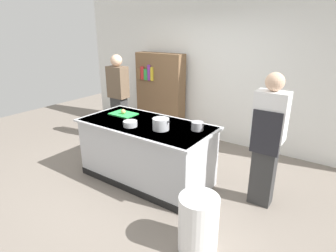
% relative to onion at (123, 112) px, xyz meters
% --- Properties ---
extents(ground_plane, '(10.00, 10.00, 0.00)m').
position_rel_onion_xyz_m(ground_plane, '(0.53, -0.10, -0.96)').
color(ground_plane, slate).
extents(back_wall, '(6.40, 0.12, 3.00)m').
position_rel_onion_xyz_m(back_wall, '(0.53, 2.00, 0.54)').
color(back_wall, white).
rests_on(back_wall, ground_plane).
extents(counter_island, '(1.98, 0.98, 0.90)m').
position_rel_onion_xyz_m(counter_island, '(0.53, -0.10, -0.49)').
color(counter_island, '#B7BABF').
rests_on(counter_island, ground_plane).
extents(cutting_board, '(0.40, 0.28, 0.02)m').
position_rel_onion_xyz_m(cutting_board, '(-0.02, 0.02, -0.05)').
color(cutting_board, green).
rests_on(cutting_board, counter_island).
extents(onion, '(0.07, 0.07, 0.07)m').
position_rel_onion_xyz_m(onion, '(0.00, 0.00, 0.00)').
color(onion, tan).
rests_on(onion, cutting_board).
extents(stock_pot, '(0.29, 0.22, 0.16)m').
position_rel_onion_xyz_m(stock_pot, '(0.87, -0.19, 0.02)').
color(stock_pot, '#B7BABF').
rests_on(stock_pot, counter_island).
extents(sauce_pan, '(0.23, 0.16, 0.11)m').
position_rel_onion_xyz_m(sauce_pan, '(1.27, 0.07, -0.00)').
color(sauce_pan, '#99999E').
rests_on(sauce_pan, counter_island).
extents(mixing_bowl, '(0.19, 0.19, 0.08)m').
position_rel_onion_xyz_m(mixing_bowl, '(0.44, -0.33, -0.02)').
color(mixing_bowl, '#B7BABF').
rests_on(mixing_bowl, counter_island).
extents(trash_bin, '(0.41, 0.41, 0.62)m').
position_rel_onion_xyz_m(trash_bin, '(1.86, -0.91, -0.65)').
color(trash_bin, white).
rests_on(trash_bin, ground_plane).
extents(person_chef, '(0.38, 0.25, 1.72)m').
position_rel_onion_xyz_m(person_chef, '(2.14, 0.28, -0.04)').
color(person_chef, '#323232').
rests_on(person_chef, ground_plane).
extents(person_guest, '(0.38, 0.24, 1.72)m').
position_rel_onion_xyz_m(person_guest, '(-0.88, 0.79, -0.05)').
color(person_guest, '#313131').
rests_on(person_guest, ground_plane).
extents(bookshelf, '(1.10, 0.31, 1.70)m').
position_rel_onion_xyz_m(bookshelf, '(-0.53, 1.70, -0.11)').
color(bookshelf, brown).
rests_on(bookshelf, ground_plane).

